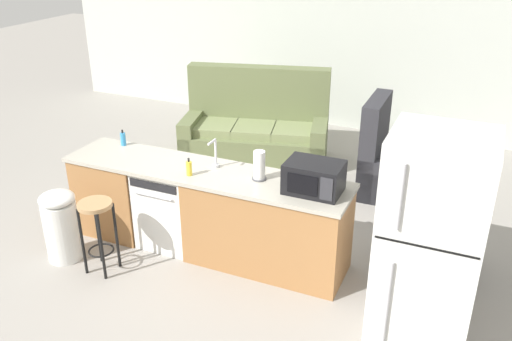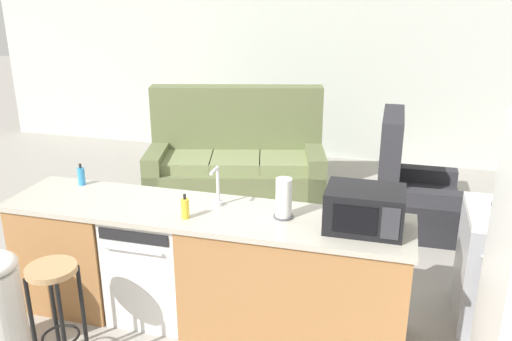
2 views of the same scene
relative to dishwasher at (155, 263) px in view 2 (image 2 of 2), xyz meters
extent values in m
plane|color=gray|center=(0.25, 0.00, -0.42)|extent=(24.00, 24.00, 0.00)
cube|color=beige|center=(0.55, 4.20, 0.88)|extent=(10.00, 0.06, 2.60)
cube|color=#9E6B3D|center=(-0.68, 0.00, 0.01)|extent=(0.75, 0.62, 0.86)
cube|color=#9E6B3D|center=(1.08, 0.00, 0.01)|extent=(1.55, 0.62, 0.86)
cube|color=#ADA899|center=(0.40, 0.00, 0.46)|extent=(2.94, 0.66, 0.04)
cube|color=#3F2A18|center=(0.40, 0.00, -0.38)|extent=(2.86, 0.56, 0.08)
cube|color=white|center=(0.00, 0.00, 0.00)|extent=(0.58, 0.58, 0.84)
cube|color=black|center=(0.00, -0.30, 0.36)|extent=(0.52, 0.01, 0.08)
cylinder|color=#B2B2B7|center=(0.00, -0.31, 0.26)|extent=(0.44, 0.02, 0.02)
torus|color=black|center=(2.43, 0.42, 0.47)|extent=(0.16, 0.16, 0.01)
torus|color=black|center=(2.43, 0.68, 0.47)|extent=(0.16, 0.16, 0.01)
cube|color=black|center=(1.52, 0.00, 0.62)|extent=(0.50, 0.36, 0.28)
cube|color=black|center=(1.48, -0.18, 0.62)|extent=(0.27, 0.01, 0.18)
cube|color=#2D2D33|center=(1.69, -0.18, 0.62)|extent=(0.11, 0.01, 0.21)
cylinder|color=silver|center=(0.48, 0.12, 0.49)|extent=(0.07, 0.07, 0.03)
cylinder|color=silver|center=(0.48, 0.12, 0.64)|extent=(0.02, 0.02, 0.26)
cylinder|color=silver|center=(0.48, 0.05, 0.77)|extent=(0.02, 0.14, 0.02)
cylinder|color=#4C4C51|center=(0.98, 0.04, 0.49)|extent=(0.14, 0.14, 0.01)
cylinder|color=white|center=(0.98, 0.04, 0.63)|extent=(0.11, 0.11, 0.27)
cylinder|color=yellow|center=(0.33, -0.15, 0.55)|extent=(0.06, 0.06, 0.14)
cylinder|color=black|center=(0.33, -0.15, 0.64)|extent=(0.02, 0.02, 0.04)
cylinder|color=#338CCC|center=(-0.70, 0.22, 0.55)|extent=(0.06, 0.06, 0.14)
cylinder|color=black|center=(-0.70, 0.22, 0.64)|extent=(0.02, 0.02, 0.04)
sphere|color=black|center=(2.43, 0.42, 0.56)|extent=(0.17, 0.17, 0.17)
sphere|color=black|center=(2.43, 0.42, 0.66)|extent=(0.03, 0.03, 0.03)
cylinder|color=tan|center=(-0.35, -0.73, 0.30)|extent=(0.32, 0.32, 0.04)
cylinder|color=black|center=(-0.46, -0.85, -0.07)|extent=(0.03, 0.03, 0.70)
cylinder|color=black|center=(-0.24, -0.85, -0.07)|extent=(0.03, 0.03, 0.70)
cylinder|color=black|center=(-0.46, -0.62, -0.07)|extent=(0.03, 0.03, 0.70)
cylinder|color=black|center=(-0.24, -0.62, -0.07)|extent=(0.03, 0.03, 0.70)
torus|color=black|center=(-0.35, -0.73, -0.20)|extent=(0.25, 0.25, 0.02)
cube|color=#667047|center=(-0.08, 2.33, -0.21)|extent=(2.16, 1.36, 0.42)
cube|color=#667047|center=(-0.16, 2.65, 0.21)|extent=(2.00, 0.73, 1.27)
cube|color=#667047|center=(-0.95, 2.10, -0.11)|extent=(0.42, 0.92, 0.62)
cube|color=#667047|center=(0.79, 2.55, -0.11)|extent=(0.42, 0.92, 0.62)
cube|color=#7D8959|center=(-0.60, 2.14, 0.06)|extent=(0.70, 0.75, 0.12)
cube|color=#7D8959|center=(-0.07, 2.28, 0.06)|extent=(0.70, 0.75, 0.12)
cube|color=#7D8959|center=(0.47, 2.41, 0.06)|extent=(0.70, 0.75, 0.12)
cube|color=#2D2D33|center=(1.94, 2.06, -0.22)|extent=(0.81, 0.86, 0.40)
cube|color=#2D2D33|center=(1.64, 2.06, 0.18)|extent=(0.21, 0.85, 1.20)
cube|color=#2D2D33|center=(1.94, 1.72, -0.15)|extent=(0.80, 0.17, 0.55)
cube|color=#2D2D33|center=(1.93, 2.41, -0.15)|extent=(0.80, 0.17, 0.55)
camera|label=1|loc=(2.80, -4.17, 2.68)|focal=38.00mm
camera|label=2|loc=(1.69, -3.29, 2.04)|focal=38.00mm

